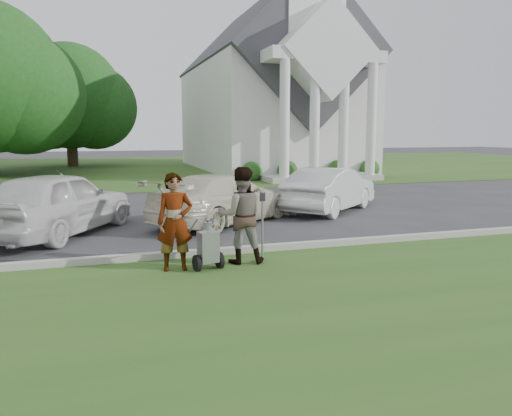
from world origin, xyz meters
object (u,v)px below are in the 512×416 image
striping_cart (208,248)px  car_c (223,198)px  person_right (241,216)px  car_d (330,189)px  car_b (57,203)px  person_left (175,223)px  tree_back (69,101)px  church (269,80)px  parking_meter_near (262,217)px

striping_cart → car_c: bearing=61.8°
striping_cart → person_right: person_right is taller
car_d → car_b: bearing=58.8°
person_left → person_right: (1.30, 0.14, 0.03)m
tree_back → person_right: 30.75m
person_left → tree_back: bearing=100.3°
church → person_right: size_ratio=12.84×
person_left → car_b: (-2.31, 4.11, -0.09)m
striping_cart → parking_meter_near: size_ratio=0.81×
car_b → car_c: 4.32m
church → car_c: bearing=-112.5°
car_d → parking_meter_near: bearing=101.4°
tree_back → car_b: 26.53m
parking_meter_near → car_b: car_b is taller
car_c → person_left: bearing=118.8°
car_c → striping_cart: bearing=125.7°
tree_back → person_right: bearing=-81.6°
car_c → car_d: size_ratio=1.12×
car_b → car_d: (8.11, 1.38, -0.10)m
car_c → car_b: bearing=57.8°
person_right → car_d: person_right is taller
church → striping_cart: 25.95m
tree_back → person_left: (3.14, -30.33, -3.82)m
tree_back → car_b: size_ratio=2.02×
tree_back → person_left: 30.73m
tree_back → car_b: tree_back is taller
person_left → car_c: size_ratio=0.38×
car_b → church: bearing=-92.0°
person_right → car_b: (-3.61, 3.96, -0.13)m
tree_back → striping_cart: size_ratio=8.65×
tree_back → car_c: tree_back is taller
church → car_d: bearing=-102.8°
striping_cart → person_right: bearing=10.1°
car_b → car_c: bearing=-144.8°
parking_meter_near → car_c: 4.17m
parking_meter_near → car_c: car_c is taller
tree_back → striping_cart: (3.72, -30.47, -4.31)m
tree_back → parking_meter_near: 30.65m
church → person_left: bearing=-112.8°
striping_cart → person_left: person_left is taller
striping_cart → tree_back: bearing=85.8°
church → car_b: (-12.18, -19.35, -5.13)m
parking_meter_near → person_left: bearing=-169.7°
person_right → car_c: size_ratio=0.39×
tree_back → person_right: (4.44, -30.19, -3.79)m
tree_back → striping_cart: 31.00m
parking_meter_near → car_c: size_ratio=0.29×
parking_meter_near → car_b: size_ratio=0.29×
person_left → striping_cart: bearing=-9.0°
car_c → car_d: (3.81, 0.99, 0.01)m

